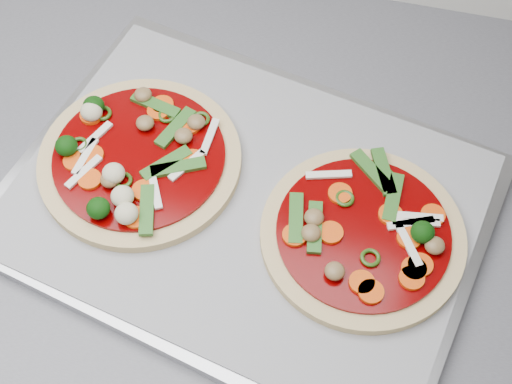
# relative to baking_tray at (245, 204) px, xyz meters

# --- Properties ---
(baking_tray) EXTENTS (0.56, 0.46, 0.02)m
(baking_tray) POSITION_rel_baking_tray_xyz_m (0.00, 0.00, 0.00)
(baking_tray) COLOR #999A9F
(baking_tray) RESTS_ON countertop
(parchment) EXTENTS (0.53, 0.43, 0.00)m
(parchment) POSITION_rel_baking_tray_xyz_m (0.00, 0.00, 0.01)
(parchment) COLOR #99999E
(parchment) RESTS_ON baking_tray
(pizza_left) EXTENTS (0.22, 0.22, 0.04)m
(pizza_left) POSITION_rel_baking_tray_xyz_m (-0.12, 0.02, 0.02)
(pizza_left) COLOR #DEBD7E
(pizza_left) RESTS_ON parchment
(pizza_right) EXTENTS (0.22, 0.22, 0.04)m
(pizza_right) POSITION_rel_baking_tray_xyz_m (0.13, -0.02, 0.02)
(pizza_right) COLOR #DEBD7E
(pizza_right) RESTS_ON parchment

